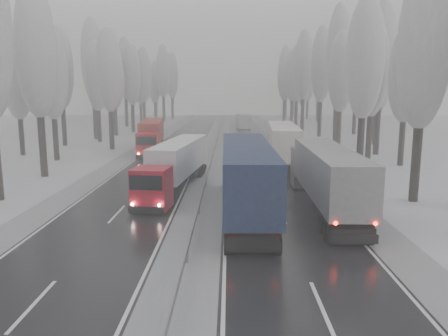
{
  "coord_description": "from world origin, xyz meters",
  "views": [
    {
      "loc": [
        1.89,
        -14.75,
        7.71
      ],
      "look_at": [
        1.53,
        16.64,
        2.2
      ],
      "focal_mm": 35.0,
      "sensor_mm": 36.0,
      "label": 1
    }
  ],
  "objects_px": {
    "truck_red_red": "(152,134)",
    "truck_red_white": "(177,162)",
    "truck_blue_box": "(246,173)",
    "box_truck_distant": "(243,121)",
    "truck_cream_box": "(282,141)",
    "truck_grey_tarp": "(325,173)"
  },
  "relations": [
    {
      "from": "box_truck_distant",
      "to": "truck_red_red",
      "type": "height_order",
      "value": "truck_red_red"
    },
    {
      "from": "box_truck_distant",
      "to": "truck_red_white",
      "type": "height_order",
      "value": "truck_red_white"
    },
    {
      "from": "truck_blue_box",
      "to": "truck_cream_box",
      "type": "height_order",
      "value": "truck_blue_box"
    },
    {
      "from": "truck_blue_box",
      "to": "box_truck_distant",
      "type": "bearing_deg",
      "value": 87.74
    },
    {
      "from": "truck_cream_box",
      "to": "truck_red_white",
      "type": "distance_m",
      "value": 15.29
    },
    {
      "from": "box_truck_distant",
      "to": "truck_red_white",
      "type": "relative_size",
      "value": 0.58
    },
    {
      "from": "truck_red_red",
      "to": "box_truck_distant",
      "type": "bearing_deg",
      "value": 64.42
    },
    {
      "from": "truck_red_white",
      "to": "truck_blue_box",
      "type": "bearing_deg",
      "value": -46.86
    },
    {
      "from": "truck_cream_box",
      "to": "box_truck_distant",
      "type": "relative_size",
      "value": 2.01
    },
    {
      "from": "truck_blue_box",
      "to": "box_truck_distant",
      "type": "xyz_separation_m",
      "value": [
        1.93,
        65.71,
        -1.09
      ]
    },
    {
      "from": "truck_grey_tarp",
      "to": "truck_red_white",
      "type": "relative_size",
      "value": 1.11
    },
    {
      "from": "truck_cream_box",
      "to": "truck_red_red",
      "type": "xyz_separation_m",
      "value": [
        -15.72,
        10.56,
        -0.22
      ]
    },
    {
      "from": "truck_blue_box",
      "to": "box_truck_distant",
      "type": "relative_size",
      "value": 2.12
    },
    {
      "from": "box_truck_distant",
      "to": "truck_cream_box",
      "type": "bearing_deg",
      "value": -90.37
    },
    {
      "from": "truck_blue_box",
      "to": "truck_red_red",
      "type": "height_order",
      "value": "truck_blue_box"
    },
    {
      "from": "truck_red_red",
      "to": "truck_red_white",
      "type": "bearing_deg",
      "value": -80.83
    },
    {
      "from": "truck_red_white",
      "to": "truck_red_red",
      "type": "distance_m",
      "value": 23.07
    },
    {
      "from": "truck_grey_tarp",
      "to": "truck_blue_box",
      "type": "relative_size",
      "value": 0.91
    },
    {
      "from": "truck_cream_box",
      "to": "box_truck_distant",
      "type": "height_order",
      "value": "truck_cream_box"
    },
    {
      "from": "box_truck_distant",
      "to": "truck_red_white",
      "type": "distance_m",
      "value": 58.94
    },
    {
      "from": "box_truck_distant",
      "to": "truck_red_red",
      "type": "relative_size",
      "value": 0.55
    },
    {
      "from": "truck_blue_box",
      "to": "truck_red_white",
      "type": "height_order",
      "value": "truck_blue_box"
    }
  ]
}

